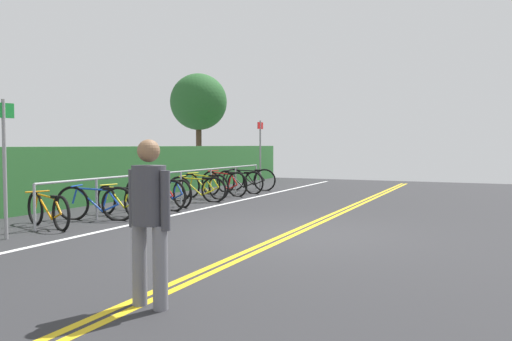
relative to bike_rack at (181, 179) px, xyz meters
name	(u,v)px	position (x,y,z in m)	size (l,w,h in m)	color
ground_plane	(292,235)	(-3.07, -4.24, -0.67)	(28.12, 13.99, 0.05)	#2B2B2D
centre_line_yellow_inner	(297,234)	(-3.07, -4.32, -0.65)	(25.30, 0.10, 0.00)	gold
centre_line_yellow_outer	(288,233)	(-3.07, -4.16, -0.65)	(25.30, 0.10, 0.00)	gold
bike_lane_stripe_white	(143,222)	(-3.07, -1.08, -0.65)	(25.30, 0.12, 0.00)	white
bike_rack	(181,179)	(0.00, 0.00, 0.00)	(9.52, 0.05, 0.86)	#9EA0A5
bicycle_0	(48,210)	(-4.31, 0.13, -0.33)	(0.68, 1.66, 0.68)	black
bicycle_1	(95,203)	(-3.25, -0.05, -0.30)	(0.60, 1.65, 0.74)	black
bicycle_2	(120,200)	(-2.43, 0.00, -0.33)	(0.51, 1.59, 0.69)	black
bicycle_3	(155,194)	(-1.36, -0.15, -0.28)	(0.46, 1.84, 0.79)	black
bicycle_4	(169,192)	(-0.54, 0.01, -0.31)	(0.66, 1.70, 0.74)	black
bicycle_5	(196,189)	(0.53, -0.15, -0.31)	(0.47, 1.69, 0.73)	black
bicycle_6	(204,186)	(1.41, 0.12, -0.30)	(0.50, 1.78, 0.75)	black
bicycle_7	(224,183)	(2.34, -0.02, -0.28)	(0.53, 1.77, 0.78)	black
bicycle_8	(239,182)	(3.29, -0.07, -0.30)	(0.46, 1.81, 0.75)	black
bicycle_9	(249,180)	(4.24, 0.04, -0.28)	(0.58, 1.79, 0.78)	black
pedestrian	(149,212)	(-7.43, -4.44, 0.25)	(0.32, 0.49, 1.58)	slate
sign_post_near	(4,155)	(-5.50, -0.20, 0.71)	(0.36, 0.08, 2.26)	gray
sign_post_far	(260,148)	(5.44, 0.16, 0.78)	(0.36, 0.06, 2.40)	gray
hedge_backdrop	(141,171)	(1.50, 2.38, 0.09)	(18.47, 1.05, 1.48)	#2D6B30
tree_mid	(199,102)	(8.30, 4.41, 2.75)	(2.48, 2.48, 4.66)	#473323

